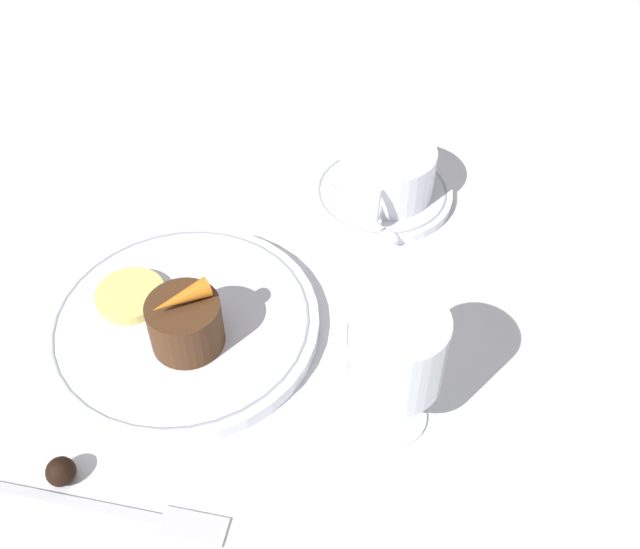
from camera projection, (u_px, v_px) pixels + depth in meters
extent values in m
plane|color=white|center=(206.00, 333.00, 0.67)|extent=(3.00, 3.00, 0.00)
cylinder|color=white|center=(184.00, 324.00, 0.67)|extent=(0.24, 0.24, 0.01)
torus|color=#999EA8|center=(183.00, 320.00, 0.67)|extent=(0.23, 0.23, 0.00)
cylinder|color=white|center=(382.00, 194.00, 0.80)|extent=(0.15, 0.15, 0.01)
torus|color=#999EA8|center=(382.00, 191.00, 0.79)|extent=(0.14, 0.14, 0.00)
cylinder|color=white|center=(387.00, 171.00, 0.78)|extent=(0.10, 0.10, 0.05)
cylinder|color=#9E7A4C|center=(388.00, 168.00, 0.77)|extent=(0.09, 0.09, 0.04)
torus|color=white|center=(378.00, 205.00, 0.73)|extent=(0.04, 0.01, 0.04)
cube|color=silver|center=(353.00, 206.00, 0.77)|extent=(0.06, 0.08, 0.00)
ellipsoid|color=silver|center=(390.00, 236.00, 0.74)|extent=(0.03, 0.03, 0.00)
cylinder|color=silver|center=(389.00, 414.00, 0.61)|extent=(0.06, 0.06, 0.01)
cylinder|color=silver|center=(391.00, 395.00, 0.59)|extent=(0.01, 0.01, 0.05)
cylinder|color=silver|center=(397.00, 350.00, 0.55)|extent=(0.07, 0.07, 0.07)
cylinder|color=#5B0F1E|center=(396.00, 360.00, 0.56)|extent=(0.06, 0.06, 0.04)
cube|color=silver|center=(67.00, 500.00, 0.56)|extent=(0.01, 0.15, 0.01)
cube|color=silver|center=(193.00, 526.00, 0.55)|extent=(0.02, 0.05, 0.01)
cylinder|color=#4C2D19|center=(186.00, 324.00, 0.63)|extent=(0.06, 0.06, 0.05)
cone|color=orange|center=(180.00, 298.00, 0.61)|extent=(0.05, 0.05, 0.02)
cylinder|color=#EFE075|center=(131.00, 296.00, 0.68)|extent=(0.06, 0.06, 0.01)
sphere|color=black|center=(61.00, 472.00, 0.57)|extent=(0.02, 0.02, 0.02)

